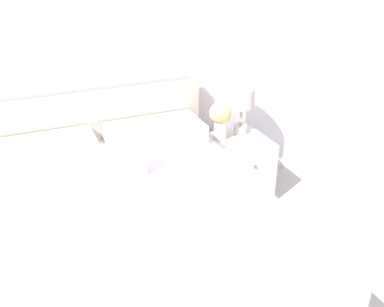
{
  "coord_description": "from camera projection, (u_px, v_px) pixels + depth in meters",
  "views": [
    {
      "loc": [
        -0.51,
        -2.98,
        1.94
      ],
      "look_at": [
        0.53,
        -0.54,
        0.62
      ],
      "focal_mm": 42.0,
      "sensor_mm": 36.0,
      "label": 1
    }
  ],
  "objects": [
    {
      "name": "table_lamp",
      "position": [
        242.0,
        103.0,
        3.44
      ],
      "size": [
        0.19,
        0.19,
        0.37
      ],
      "color": "beige",
      "rests_on": "nightstand"
    },
    {
      "name": "flower_vase",
      "position": [
        221.0,
        117.0,
        3.38
      ],
      "size": [
        0.17,
        0.17,
        0.3
      ],
      "color": "white",
      "rests_on": "nightstand"
    },
    {
      "name": "bed",
      "position": [
        134.0,
        243.0,
        2.6
      ],
      "size": [
        1.59,
        1.97,
        0.95
      ],
      "color": "beige",
      "rests_on": "ground_plane"
    },
    {
      "name": "wall_back",
      "position": [
        83.0,
        39.0,
        2.98
      ],
      "size": [
        8.0,
        0.06,
        2.6
      ],
      "color": "white",
      "rests_on": "ground_plane"
    },
    {
      "name": "ground_plane",
      "position": [
        102.0,
        208.0,
        3.5
      ],
      "size": [
        12.0,
        12.0,
        0.0
      ],
      "primitive_type": "plane",
      "color": "#BCB7B2"
    },
    {
      "name": "nightstand",
      "position": [
        238.0,
        168.0,
        3.56
      ],
      "size": [
        0.43,
        0.46,
        0.5
      ],
      "color": "white",
      "rests_on": "ground_plane"
    }
  ]
}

